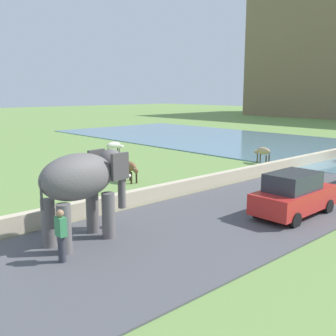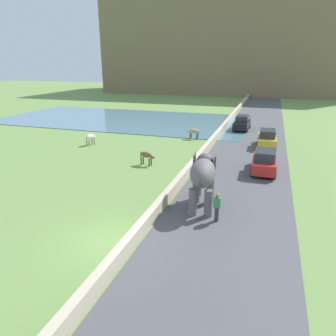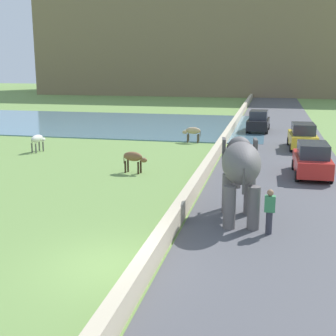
# 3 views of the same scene
# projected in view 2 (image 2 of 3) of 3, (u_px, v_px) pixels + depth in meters

# --- Properties ---
(ground_plane) EXTENTS (220.00, 220.00, 0.00)m
(ground_plane) POSITION_uv_depth(u_px,v_px,m) (109.00, 241.00, 14.80)
(ground_plane) COLOR #6B8E47
(road_surface) EXTENTS (7.00, 120.00, 0.06)m
(road_surface) POSITION_uv_depth(u_px,v_px,m) (250.00, 147.00, 31.32)
(road_surface) COLOR #4C4C51
(road_surface) RESTS_ON ground
(barrier_wall) EXTENTS (0.40, 110.00, 0.71)m
(barrier_wall) POSITION_uv_depth(u_px,v_px,m) (208.00, 145.00, 30.53)
(barrier_wall) COLOR beige
(barrier_wall) RESTS_ON ground
(lake) EXTENTS (36.00, 18.00, 0.08)m
(lake) POSITION_uv_depth(u_px,v_px,m) (123.00, 119.00, 46.38)
(lake) COLOR slate
(lake) RESTS_ON ground
(hill_distant) EXTENTS (64.00, 28.00, 23.21)m
(hill_distant) POSITION_uv_depth(u_px,v_px,m) (229.00, 49.00, 86.24)
(hill_distant) COLOR #7F6B4C
(hill_distant) RESTS_ON ground
(elephant) EXTENTS (1.73, 3.55, 2.99)m
(elephant) POSITION_uv_depth(u_px,v_px,m) (203.00, 175.00, 17.57)
(elephant) COLOR #605B5B
(elephant) RESTS_ON ground
(person_beside_elephant) EXTENTS (0.36, 0.22, 1.63)m
(person_beside_elephant) POSITION_uv_depth(u_px,v_px,m) (217.00, 207.00, 16.34)
(person_beside_elephant) COLOR #33333D
(person_beside_elephant) RESTS_ON ground
(car_red) EXTENTS (1.84, 4.03, 1.80)m
(car_red) POSITION_uv_depth(u_px,v_px,m) (264.00, 161.00, 23.80)
(car_red) COLOR red
(car_red) RESTS_ON ground
(car_yellow) EXTENTS (1.88, 4.05, 1.80)m
(car_yellow) POSITION_uv_depth(u_px,v_px,m) (267.00, 138.00, 30.92)
(car_yellow) COLOR gold
(car_yellow) RESTS_ON ground
(car_black) EXTENTS (1.93, 4.07, 1.80)m
(car_black) POSITION_uv_depth(u_px,v_px,m) (242.00, 123.00, 38.84)
(car_black) COLOR black
(car_black) RESTS_ON ground
(cow_brown) EXTENTS (1.42, 0.63, 1.15)m
(cow_brown) POSITION_uv_depth(u_px,v_px,m) (147.00, 155.00, 25.51)
(cow_brown) COLOR brown
(cow_brown) RESTS_ON ground
(cow_white) EXTENTS (0.61, 1.42, 1.15)m
(cow_white) POSITION_uv_depth(u_px,v_px,m) (90.00, 137.00, 31.78)
(cow_white) COLOR silver
(cow_white) RESTS_ON ground
(cow_tan) EXTENTS (1.41, 0.55, 1.15)m
(cow_tan) POSITION_uv_depth(u_px,v_px,m) (194.00, 132.00, 34.27)
(cow_tan) COLOR tan
(cow_tan) RESTS_ON ground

